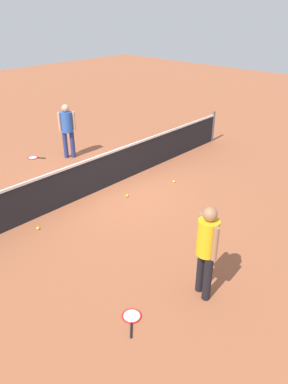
% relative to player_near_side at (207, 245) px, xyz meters
% --- Properties ---
extents(ground_plane, '(40.00, 40.00, 0.00)m').
position_rel_player_near_side_xyz_m(ground_plane, '(1.58, 4.21, -1.01)').
color(ground_plane, '#9E5638').
extents(court_net, '(10.09, 0.09, 1.07)m').
position_rel_player_near_side_xyz_m(court_net, '(1.58, 4.21, -0.51)').
color(court_net, '#4C4C51').
rests_on(court_net, ground_plane).
extents(player_near_side, '(0.45, 0.51, 1.70)m').
position_rel_player_near_side_xyz_m(player_near_side, '(0.00, 0.00, 0.00)').
color(player_near_side, black).
rests_on(player_near_side, ground_plane).
extents(player_far_side, '(0.48, 0.48, 1.70)m').
position_rel_player_near_side_xyz_m(player_far_side, '(2.18, 6.65, 0.00)').
color(player_far_side, navy).
rests_on(player_far_side, ground_plane).
extents(tennis_racket_near_player, '(0.54, 0.53, 0.03)m').
position_rel_player_near_side_xyz_m(tennis_racket_near_player, '(-1.20, 0.50, -1.00)').
color(tennis_racket_near_player, red).
rests_on(tennis_racket_near_player, ground_plane).
extents(tennis_racket_far_player, '(0.48, 0.57, 0.03)m').
position_rel_player_near_side_xyz_m(tennis_racket_far_player, '(1.33, 7.46, -1.00)').
color(tennis_racket_far_player, red).
rests_on(tennis_racket_far_player, ground_plane).
extents(tennis_ball_near_player, '(0.07, 0.07, 0.07)m').
position_rel_player_near_side_xyz_m(tennis_ball_near_player, '(1.55, 3.41, -0.98)').
color(tennis_ball_near_player, '#C6E033').
rests_on(tennis_ball_near_player, ground_plane).
extents(tennis_ball_by_net, '(0.07, 0.07, 0.07)m').
position_rel_player_near_side_xyz_m(tennis_ball_by_net, '(-0.83, 3.76, -0.98)').
color(tennis_ball_by_net, '#C6E033').
rests_on(tennis_ball_by_net, ground_plane).
extents(tennis_ball_midcourt, '(0.07, 0.07, 0.07)m').
position_rel_player_near_side_xyz_m(tennis_ball_midcourt, '(3.01, 3.06, -0.98)').
color(tennis_ball_midcourt, '#C6E033').
rests_on(tennis_ball_midcourt, ground_plane).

